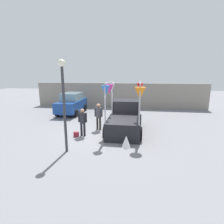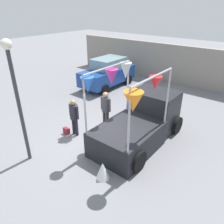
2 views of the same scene
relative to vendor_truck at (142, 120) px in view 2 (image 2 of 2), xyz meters
The scene contains 9 objects.
ground_plane 1.89m from the vendor_truck, 137.28° to the right, with size 60.00×60.00×0.00m, color slate.
vendor_truck is the anchor object (origin of this frame).
parked_car 6.57m from the vendor_truck, 141.52° to the left, with size 1.88×4.00×1.88m.
person_customer 2.76m from the vendor_truck, 147.84° to the right, with size 0.53×0.34×1.62m.
person_vendor 1.70m from the vendor_truck, behind, with size 0.53×0.34×1.73m.
handbag 3.24m from the vendor_truck, 148.15° to the right, with size 0.28×0.16×0.28m, color maroon.
street_lamp 4.73m from the vendor_truck, 124.23° to the right, with size 0.32×0.32×4.17m.
brick_boundary_wall 7.65m from the vendor_truck, 99.31° to the left, with size 18.00×0.36×2.60m, color gray.
folded_kite_bundle_white 2.78m from the vendor_truck, 84.23° to the right, with size 0.44×0.44×0.60m, color white.
Camera 2 is at (5.08, -5.56, 5.05)m, focal length 35.00 mm.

